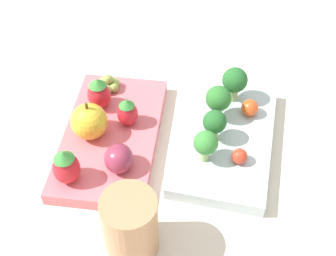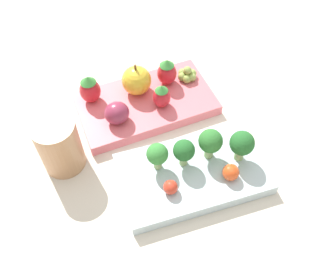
{
  "view_description": "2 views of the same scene",
  "coord_description": "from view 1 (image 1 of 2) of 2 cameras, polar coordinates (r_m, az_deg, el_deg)",
  "views": [
    {
      "loc": [
        0.41,
        0.04,
        0.49
      ],
      "look_at": [
        0.0,
        -0.0,
        0.03
      ],
      "focal_mm": 50.0,
      "sensor_mm": 36.0,
      "label": 1
    },
    {
      "loc": [
        0.15,
        0.32,
        0.47
      ],
      "look_at": [
        0.0,
        -0.0,
        0.03
      ],
      "focal_mm": 40.0,
      "sensor_mm": 36.0,
      "label": 2
    }
  ],
  "objects": [
    {
      "name": "cherry_tomato_1",
      "position": [
        0.59,
        8.72,
        -3.43
      ],
      "size": [
        0.02,
        0.02,
        0.02
      ],
      "color": "red",
      "rests_on": "bento_box_savoury"
    },
    {
      "name": "strawberry_1",
      "position": [
        0.65,
        -8.44,
        4.21
      ],
      "size": [
        0.03,
        0.03,
        0.05
      ],
      "color": "red",
      "rests_on": "bento_box_fruit"
    },
    {
      "name": "strawberry_2",
      "position": [
        0.62,
        -4.97,
        1.92
      ],
      "size": [
        0.03,
        0.03,
        0.04
      ],
      "color": "red",
      "rests_on": "bento_box_fruit"
    },
    {
      "name": "broccoli_floret_2",
      "position": [
        0.62,
        6.16,
        3.47
      ],
      "size": [
        0.03,
        0.03,
        0.05
      ],
      "color": "#93B770",
      "rests_on": "bento_box_savoury"
    },
    {
      "name": "apple",
      "position": [
        0.61,
        -9.58,
        0.8
      ],
      "size": [
        0.05,
        0.05,
        0.06
      ],
      "color": "gold",
      "rests_on": "bento_box_fruit"
    },
    {
      "name": "plum",
      "position": [
        0.58,
        -6.03,
        -3.71
      ],
      "size": [
        0.04,
        0.04,
        0.04
      ],
      "color": "#892D47",
      "rests_on": "bento_box_fruit"
    },
    {
      "name": "broccoli_floret_1",
      "position": [
        0.6,
        5.71,
        0.64
      ],
      "size": [
        0.03,
        0.03,
        0.05
      ],
      "color": "#93B770",
      "rests_on": "bento_box_savoury"
    },
    {
      "name": "grape_cluster",
      "position": [
        0.68,
        -7.29,
        5.34
      ],
      "size": [
        0.03,
        0.03,
        0.02
      ],
      "color": "#8EA84C",
      "rests_on": "bento_box_fruit"
    },
    {
      "name": "strawberry_0",
      "position": [
        0.57,
        -12.33,
        -4.62
      ],
      "size": [
        0.03,
        0.03,
        0.05
      ],
      "color": "red",
      "rests_on": "bento_box_fruit"
    },
    {
      "name": "ground_plane",
      "position": [
        0.64,
        0.07,
        -1.54
      ],
      "size": [
        4.0,
        4.0,
        0.0
      ],
      "primitive_type": "plane",
      "color": "beige"
    },
    {
      "name": "broccoli_floret_3",
      "position": [
        0.57,
        4.63,
        -1.92
      ],
      "size": [
        0.03,
        0.03,
        0.05
      ],
      "color": "#93B770",
      "rests_on": "bento_box_savoury"
    },
    {
      "name": "bento_box_savoury",
      "position": [
        0.63,
        6.98,
        -1.36
      ],
      "size": [
        0.22,
        0.15,
        0.02
      ],
      "color": "silver",
      "rests_on": "ground_plane"
    },
    {
      "name": "bento_box_fruit",
      "position": [
        0.64,
        -6.94,
        -1.09
      ],
      "size": [
        0.22,
        0.13,
        0.02
      ],
      "color": "#DB6670",
      "rests_on": "ground_plane"
    },
    {
      "name": "cherry_tomato_0",
      "position": [
        0.65,
        9.93,
        2.43
      ],
      "size": [
        0.02,
        0.02,
        0.02
      ],
      "color": "#DB4C1E",
      "rests_on": "bento_box_savoury"
    },
    {
      "name": "drinking_cup",
      "position": [
        0.51,
        -4.61,
        -11.81
      ],
      "size": [
        0.06,
        0.06,
        0.09
      ],
      "color": "tan",
      "rests_on": "ground_plane"
    },
    {
      "name": "broccoli_floret_0",
      "position": [
        0.65,
        8.14,
        5.68
      ],
      "size": [
        0.04,
        0.04,
        0.05
      ],
      "color": "#93B770",
      "rests_on": "bento_box_savoury"
    }
  ]
}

